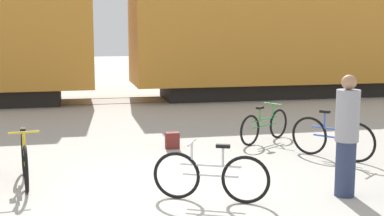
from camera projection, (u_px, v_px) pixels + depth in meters
ground_plane at (167, 192)px, 8.16m from camera, size 80.00×80.00×0.00m
freight_train at (112, 20)px, 17.98m from camera, size 58.81×2.88×5.21m
rail_near at (116, 104)px, 17.69m from camera, size 70.81×0.07×0.01m
rail_far at (112, 98)px, 19.08m from camera, size 70.81×0.07×0.01m
bicycle_blue at (332, 138)px, 10.24m from camera, size 1.09×1.41×0.95m
bicycle_yellow at (25, 160)px, 8.55m from camera, size 0.46×1.71×0.91m
bicycle_green at (265, 126)px, 11.73m from camera, size 1.47×1.05×0.83m
bicycle_silver at (211, 176)px, 7.70m from camera, size 1.57×0.78×0.87m
person_in_grey at (347, 136)px, 7.86m from camera, size 0.35×0.35×1.82m
backpack at (172, 140)px, 11.11m from camera, size 0.28×0.20×0.34m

